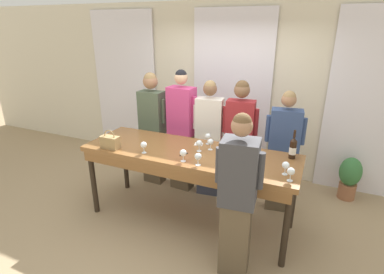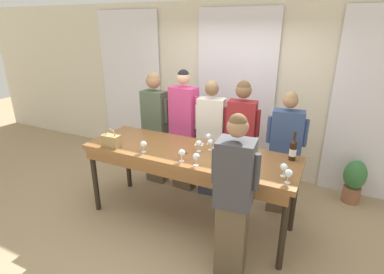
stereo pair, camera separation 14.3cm
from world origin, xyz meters
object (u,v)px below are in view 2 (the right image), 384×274
at_px(wine_glass_center_mid, 229,152).
at_px(wine_glass_back_right, 288,174).
at_px(wine_glass_front_mid, 144,144).
at_px(guest_pink_top, 184,130).
at_px(wine_glass_back_left, 199,144).
at_px(potted_plant, 354,180).
at_px(handbag, 111,141).
at_px(wine_glass_center_right, 196,157).
at_px(wine_bottle, 293,150).
at_px(wine_glass_front_left, 210,142).
at_px(wine_glass_back_mid, 284,167).
at_px(guest_olive_jacket, 155,126).
at_px(host_pouring, 234,198).
at_px(wine_glass_front_right, 182,153).
at_px(wine_glass_center_left, 209,137).
at_px(guest_navy_coat, 284,153).
at_px(tasting_bar, 188,158).
at_px(guest_cream_sweater, 211,138).
at_px(guest_striped_shirt, 240,141).

bearing_deg(wine_glass_center_mid, wine_glass_back_right, -19.42).
distance_m(wine_glass_front_mid, guest_pink_top, 1.01).
distance_m(wine_glass_back_left, potted_plant, 2.39).
height_order(handbag, guest_pink_top, guest_pink_top).
bearing_deg(wine_glass_center_right, handbag, 179.49).
relative_size(wine_bottle, handbag, 1.43).
distance_m(wine_glass_front_left, wine_glass_back_mid, 0.97).
relative_size(wine_glass_back_right, guest_olive_jacket, 0.08).
bearing_deg(guest_pink_top, host_pouring, -47.41).
relative_size(guest_olive_jacket, host_pouring, 1.04).
bearing_deg(wine_glass_front_left, wine_glass_front_right, -110.50).
xyz_separation_m(wine_glass_front_right, potted_plant, (1.87, 1.71, -0.73)).
relative_size(wine_glass_front_right, wine_glass_back_mid, 1.00).
height_order(wine_glass_front_left, wine_glass_back_mid, same).
height_order(wine_glass_back_mid, wine_glass_back_right, same).
distance_m(wine_glass_center_left, wine_glass_back_right, 1.24).
height_order(wine_glass_center_left, wine_glass_back_left, same).
relative_size(wine_glass_center_mid, guest_navy_coat, 0.08).
distance_m(tasting_bar, wine_glass_center_mid, 0.56).
height_order(wine_glass_front_mid, potted_plant, wine_glass_front_mid).
distance_m(host_pouring, potted_plant, 2.39).
height_order(wine_glass_back_left, host_pouring, host_pouring).
bearing_deg(potted_plant, handbag, -148.87).
relative_size(wine_glass_center_left, guest_cream_sweater, 0.08).
distance_m(handbag, potted_plant, 3.42).
xyz_separation_m(wine_glass_front_left, wine_glass_center_mid, (0.30, -0.18, -0.00)).
height_order(wine_glass_front_right, guest_pink_top, guest_pink_top).
xyz_separation_m(wine_glass_center_left, wine_glass_back_mid, (1.02, -0.47, -0.00)).
height_order(wine_glass_front_left, wine_glass_center_left, same).
distance_m(handbag, wine_glass_back_mid, 2.09).
height_order(guest_olive_jacket, potted_plant, guest_olive_jacket).
bearing_deg(potted_plant, guest_striped_shirt, -155.44).
bearing_deg(guest_olive_jacket, handbag, -88.93).
relative_size(tasting_bar, wine_glass_front_mid, 18.59).
distance_m(guest_pink_top, host_pouring, 1.83).
bearing_deg(host_pouring, wine_glass_center_left, 125.53).
xyz_separation_m(wine_glass_front_mid, wine_glass_back_mid, (1.62, 0.11, -0.00)).
bearing_deg(wine_glass_back_left, host_pouring, -44.29).
relative_size(guest_pink_top, host_pouring, 1.08).
relative_size(tasting_bar, wine_glass_center_right, 18.59).
bearing_deg(wine_glass_back_mid, potted_plant, 63.78).
height_order(wine_bottle, potted_plant, wine_bottle).
distance_m(wine_glass_front_left, guest_navy_coat, 1.02).
bearing_deg(guest_navy_coat, wine_bottle, -71.97).
xyz_separation_m(wine_glass_front_mid, wine_glass_front_right, (0.53, -0.03, 0.00)).
height_order(wine_glass_back_left, guest_striped_shirt, guest_striped_shirt).
relative_size(tasting_bar, wine_bottle, 7.72).
distance_m(wine_glass_back_right, guest_pink_top, 1.96).
bearing_deg(wine_glass_center_right, guest_pink_top, 123.69).
bearing_deg(wine_glass_front_mid, tasting_bar, 28.18).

